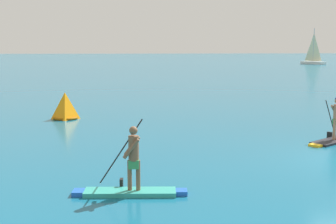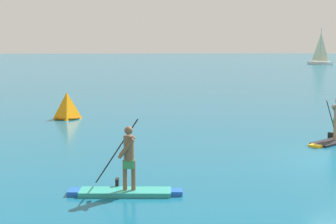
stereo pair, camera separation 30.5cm
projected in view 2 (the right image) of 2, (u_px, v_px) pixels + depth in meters
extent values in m
cube|color=teal|center=(125.00, 192.00, 11.43)|extent=(2.34, 0.76, 0.12)
cube|color=blue|center=(74.00, 192.00, 11.43)|extent=(0.32, 0.42, 0.12)
cube|color=blue|center=(177.00, 192.00, 11.42)|extent=(0.31, 0.37, 0.12)
cylinder|color=brown|center=(125.00, 175.00, 11.36)|extent=(0.11, 0.11, 0.77)
cylinder|color=brown|center=(133.00, 175.00, 11.36)|extent=(0.11, 0.11, 0.77)
cube|color=#338C4C|center=(129.00, 164.00, 11.32)|extent=(0.28, 0.24, 0.22)
cylinder|color=brown|center=(129.00, 148.00, 11.26)|extent=(0.26, 0.26, 0.62)
sphere|color=brown|center=(129.00, 130.00, 11.20)|extent=(0.21, 0.21, 0.21)
cylinder|color=brown|center=(126.00, 149.00, 11.11)|extent=(0.43, 0.12, 0.52)
cylinder|color=brown|center=(127.00, 146.00, 11.41)|extent=(0.43, 0.12, 0.52)
cylinder|color=black|center=(117.00, 151.00, 11.67)|extent=(1.13, 0.13, 1.70)
cube|color=black|center=(117.00, 184.00, 11.80)|extent=(0.10, 0.21, 0.32)
cube|color=black|center=(335.00, 141.00, 17.66)|extent=(2.36, 1.96, 0.08)
cube|color=yellow|center=(315.00, 146.00, 16.81)|extent=(0.49, 0.52, 0.08)
cylinder|color=#997051|center=(335.00, 130.00, 17.58)|extent=(0.11, 0.11, 0.79)
cylinder|color=#997051|center=(335.00, 110.00, 17.71)|extent=(0.43, 0.37, 0.47)
cylinder|color=black|center=(331.00, 118.00, 18.18)|extent=(0.73, 0.57, 1.50)
cube|color=black|center=(330.00, 136.00, 18.29)|extent=(0.18, 0.21, 0.32)
pyramid|color=orange|center=(67.00, 105.00, 23.33)|extent=(1.12, 1.12, 1.37)
torus|color=#915407|center=(68.00, 117.00, 23.42)|extent=(1.28, 1.28, 0.12)
cube|color=white|center=(320.00, 63.00, 94.39)|extent=(3.27, 6.38, 0.56)
cylinder|color=#B2B2B7|center=(321.00, 45.00, 93.86)|extent=(0.12, 0.12, 6.83)
pyramid|color=beige|center=(321.00, 47.00, 93.92)|extent=(1.68, 2.35, 5.77)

